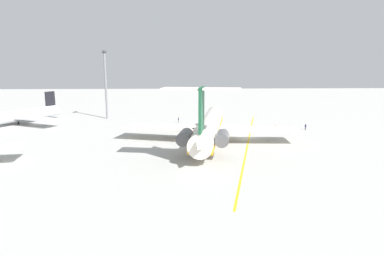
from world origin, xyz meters
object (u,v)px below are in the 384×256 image
Objects in this scene: airliner_mid_left at (15,116)px; light_mast at (106,81)px; ground_crew_near_tail at (306,126)px; ground_crew_near_nose at (178,119)px; safety_cone_nose at (275,125)px; main_jetliner at (209,127)px.

light_mast is (11.55, -24.53, 9.67)m from airliner_mid_left.
ground_crew_near_tail is 0.08× the size of light_mast.
ground_crew_near_nose is 37.29m from ground_crew_near_tail.
airliner_mid_left is 16.22× the size of ground_crew_near_tail.
ground_crew_near_tail is at bearing -26.30° from ground_crew_near_nose.
safety_cone_nose is 56.15m from light_mast.
light_mast is (23.42, 58.59, 11.22)m from ground_crew_near_tail.
safety_cone_nose is at bearing 113.42° from airliner_mid_left.
ground_crew_near_nose is 0.08× the size of light_mast.
ground_crew_near_tail is at bearing -53.27° from main_jetliner.
light_mast is (17.45, 51.98, 12.07)m from safety_cone_nose.
airliner_mid_left reaches higher than ground_crew_near_nose.
airliner_mid_left reaches higher than safety_cone_nose.
ground_crew_near_tail is at bearing -132.14° from safety_cone_nose.
airliner_mid_left is 28.78m from light_mast.
ground_crew_near_nose is at bearing 23.85° from main_jetliner.
safety_cone_nose is (-7.81, -28.05, -0.81)m from ground_crew_near_nose.
main_jetliner is at bearing -140.56° from light_mast.
main_jetliner is at bearing -80.77° from ground_crew_near_nose.
airliner_mid_left is at bearing 115.21° from light_mast.
main_jetliner is 29.33m from safety_cone_nose.
safety_cone_nose is at bearing 48.92° from ground_crew_near_tail.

